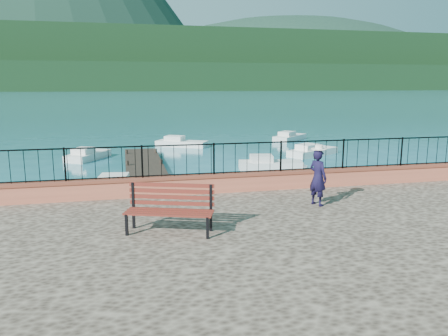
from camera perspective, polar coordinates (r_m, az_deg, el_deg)
name	(u,v)px	position (r m, az deg, el deg)	size (l,w,h in m)	color
ground	(257,276)	(10.86, 4.39, -13.91)	(2000.00, 2000.00, 0.00)	#19596B
parapet	(223,183)	(13.78, -0.09, -1.94)	(28.00, 0.46, 0.58)	#CA6649
railing	(223,159)	(13.63, -0.09, 1.20)	(27.00, 0.05, 0.95)	black
dock	(147,175)	(21.87, -10.08, -0.87)	(2.00, 16.00, 0.30)	#2D231C
far_forest	(126,77)	(309.44, -12.63, 11.49)	(900.00, 60.00, 18.00)	black
foothills	(125,62)	(369.82, -12.81, 13.36)	(900.00, 120.00, 44.00)	black
companion_hill	(290,87)	(611.52, 8.60, 10.38)	(448.00, 384.00, 180.00)	#142D23
park_bench	(170,219)	(10.10, -7.11, -6.63)	(2.10, 1.27, 1.11)	black
person	(318,178)	(12.43, 12.15, -1.22)	(0.58, 0.38, 1.59)	black
hat	(319,147)	(12.28, 12.31, 2.67)	(0.44, 0.44, 0.12)	white
boat_0	(126,183)	(19.10, -12.67, -1.92)	(3.31, 1.30, 0.80)	silver
boat_1	(271,162)	(23.83, 6.10, 0.81)	(3.39, 1.30, 0.80)	silver
boat_2	(313,149)	(28.90, 11.52, 2.43)	(3.80, 1.30, 0.80)	white
boat_3	(88,153)	(28.06, -17.33, 1.90)	(3.26, 1.30, 0.80)	silver
boat_4	(182,141)	(32.45, -5.55, 3.51)	(3.73, 1.30, 0.80)	white
boat_5	(290,135)	(36.32, 8.60, 4.23)	(3.65, 1.30, 0.80)	silver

